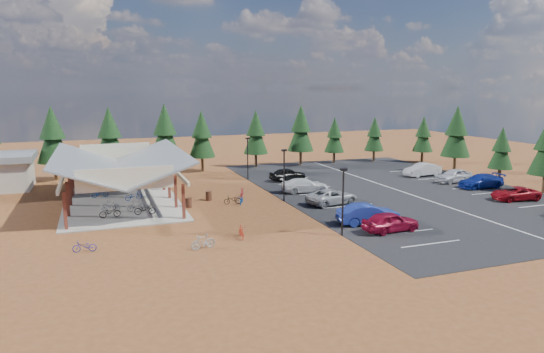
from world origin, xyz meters
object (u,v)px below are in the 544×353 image
object	(u,v)px
car_8	(454,176)
car_2	(332,197)
bike_4	(145,209)
bike_14	(241,200)
bike_pavilion	(120,164)
trash_bin_0	(189,203)
bike_15	(242,193)
car_6	(515,193)
bike_11	(241,232)
bike_16	(233,200)
bike_3	(100,183)
bike_2	(100,193)
car_3	(305,185)
lamp_post_2	(248,156)
bike_1	(110,206)
car_1	(368,214)
car_4	(288,174)
car_7	(481,181)
bike_13	(203,242)
car_9	(422,170)
lamp_post_0	(343,197)
bike_7	(146,183)
car_0	(390,222)
bike_6	(133,196)
bike_5	(136,206)
trash_bin_1	(209,196)
bike_10	(84,246)
lamp_post_1	(284,172)
bike_0	(110,212)

from	to	relation	value
car_8	car_2	bearing A→B (deg)	-82.39
bike_4	bike_14	size ratio (longest dim) A/B	1.18
bike_pavilion	trash_bin_0	bearing A→B (deg)	-36.42
bike_15	car_2	distance (m)	9.34
bike_pavilion	car_6	size ratio (longest dim) A/B	4.07
bike_11	bike_16	distance (m)	10.80
bike_3	bike_2	bearing A→B (deg)	-174.86
car_3	bike_2	bearing A→B (deg)	84.59
lamp_post_2	bike_1	world-z (taller)	lamp_post_2
bike_15	car_1	distance (m)	14.83
car_4	bike_11	bearing A→B (deg)	141.82
car_7	bike_13	bearing A→B (deg)	-72.32
car_2	car_9	size ratio (longest dim) A/B	1.05
lamp_post_0	bike_16	size ratio (longest dim) A/B	3.10
bike_13	bike_2	bearing A→B (deg)	-172.24
bike_7	car_0	size ratio (longest dim) A/B	0.41
trash_bin_0	car_2	bearing A→B (deg)	-14.91
bike_6	car_6	xyz separation A→B (m)	(35.53, -12.58, 0.15)
bike_5	car_9	world-z (taller)	car_9
bike_11	car_6	world-z (taller)	car_6
bike_16	lamp_post_2	bearing A→B (deg)	161.81
bike_pavilion	trash_bin_1	xyz separation A→B (m)	(8.15, -2.03, -3.37)
car_0	trash_bin_0	bearing A→B (deg)	42.19
trash_bin_0	bike_10	size ratio (longest dim) A/B	0.58
bike_5	bike_7	world-z (taller)	bike_7
car_4	car_3	bearing A→B (deg)	165.86
car_2	car_3	size ratio (longest dim) A/B	1.02
bike_10	bike_13	size ratio (longest dim) A/B	0.88
bike_3	car_7	bearing A→B (deg)	-103.33
lamp_post_1	bike_15	size ratio (longest dim) A/B	3.23
bike_14	bike_3	bearing A→B (deg)	159.11
lamp_post_1	lamp_post_2	xyz separation A→B (m)	(0.00, 12.00, 0.00)
bike_14	bike_16	xyz separation A→B (m)	(-0.79, 0.30, 0.03)
car_1	car_3	distance (m)	13.05
bike_3	car_3	bearing A→B (deg)	-109.01
car_0	car_7	world-z (taller)	car_0
lamp_post_0	car_0	distance (m)	4.56
bike_6	bike_2	bearing A→B (deg)	32.91
bike_4	bike_15	size ratio (longest dim) A/B	1.14
trash_bin_0	trash_bin_1	size ratio (longest dim) A/B	1.00
car_0	car_7	xyz separation A→B (m)	(18.90, 10.85, -0.01)
bike_3	car_6	bearing A→B (deg)	-111.27
bike_10	car_9	xyz separation A→B (m)	(39.62, 16.23, 0.44)
trash_bin_0	bike_0	size ratio (longest dim) A/B	0.52
bike_2	bike_16	xyz separation A→B (m)	(11.93, -7.05, -0.10)
trash_bin_1	bike_4	distance (m)	7.58
bike_16	car_0	world-z (taller)	car_0
lamp_post_0	bike_14	xyz separation A→B (m)	(-4.26, 12.28, -2.57)
lamp_post_1	bike_13	bearing A→B (deg)	-132.39
trash_bin_1	bike_11	world-z (taller)	bike_11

